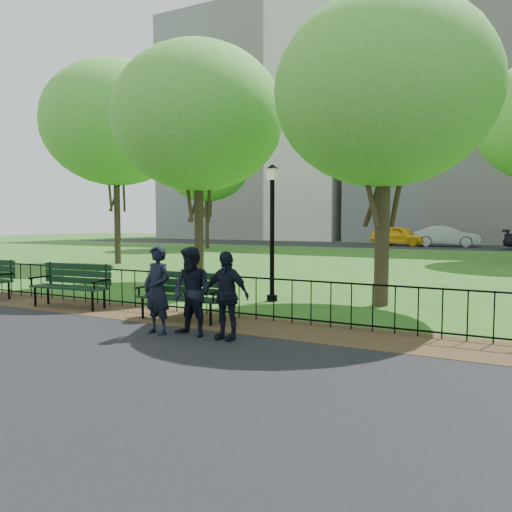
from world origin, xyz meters
The scene contains 18 objects.
ground centered at (0.00, 0.00, 0.00)m, with size 120.00×120.00×0.00m, color #315716.
dirt_strip centered at (0.00, 1.50, 0.01)m, with size 60.00×1.60×0.01m, color #362416.
far_street centered at (0.00, 35.00, 0.01)m, with size 70.00×9.00×0.01m, color black.
iron_fence centered at (0.00, 2.00, 0.50)m, with size 24.06×0.06×1.00m.
apartment_west centered at (-22.00, 48.00, 13.00)m, with size 22.00×15.00×26.00m, color silver.
apartment_mid centered at (2.00, 48.00, 15.00)m, with size 24.00×15.00×30.00m, color beige.
park_bench_main centered at (-0.98, 1.25, 0.66)m, with size 1.91×0.64×1.07m.
park_bench_left_a centered at (-3.96, 1.39, 0.64)m, with size 2.01×0.77×1.12m.
lamppost centered at (-0.19, 4.40, 1.89)m, with size 0.31×0.31×3.46m.
tree_near_w centered at (-3.89, 6.59, 5.34)m, with size 5.53×5.53×7.70m.
tree_near_e centered at (2.43, 5.03, 5.05)m, with size 5.22×5.22×7.28m.
tree_mid_w centered at (-11.64, 11.14, 6.63)m, with size 6.85×6.85×9.55m.
tree_far_w centered at (-15.15, 24.32, 6.21)m, with size 6.42×6.42×8.95m.
person_left centered at (-0.39, 0.08, 0.81)m, with size 0.58×0.38×1.59m, color black.
person_mid centered at (0.26, 0.21, 0.80)m, with size 0.77×0.40×1.57m, color black.
person_right centered at (0.91, 0.29, 0.77)m, with size 0.89×0.36×1.52m, color black.
taxi centered at (-3.23, 35.34, 0.83)m, with size 1.94×4.82×1.64m, color yellow.
sedan_silver centered at (0.34, 35.28, 0.84)m, with size 1.75×5.02×1.65m, color #95979C.
Camera 1 is at (5.27, -6.96, 2.03)m, focal length 35.00 mm.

